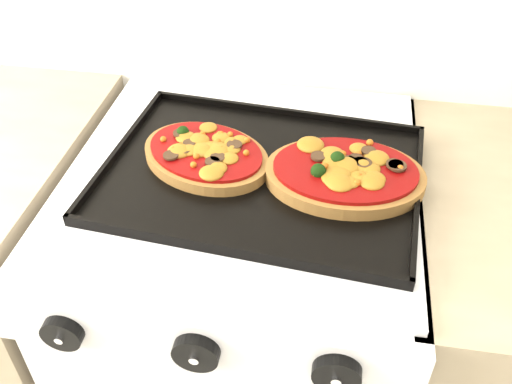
% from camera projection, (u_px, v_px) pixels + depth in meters
% --- Properties ---
extents(stove, '(0.60, 0.60, 0.91)m').
position_uv_depth(stove, '(246.00, 331.00, 1.26)').
color(stove, silver).
rests_on(stove, floor).
extents(control_panel, '(0.60, 0.02, 0.09)m').
position_uv_depth(control_panel, '(201.00, 341.00, 0.77)').
color(control_panel, silver).
rests_on(control_panel, stove).
extents(knob_left, '(0.06, 0.02, 0.06)m').
position_uv_depth(knob_left, '(62.00, 334.00, 0.78)').
color(knob_left, black).
rests_on(knob_left, control_panel).
extents(knob_center, '(0.06, 0.02, 0.06)m').
position_uv_depth(knob_center, '(196.00, 353.00, 0.75)').
color(knob_center, black).
rests_on(knob_center, control_panel).
extents(knob_right, '(0.06, 0.02, 0.06)m').
position_uv_depth(knob_right, '(337.00, 374.00, 0.73)').
color(knob_right, black).
rests_on(knob_right, control_panel).
extents(baking_tray, '(0.54, 0.42, 0.02)m').
position_uv_depth(baking_tray, '(261.00, 172.00, 0.94)').
color(baking_tray, black).
rests_on(baking_tray, stove).
extents(pizza_left, '(0.28, 0.24, 0.03)m').
position_uv_depth(pizza_left, '(206.00, 154.00, 0.96)').
color(pizza_left, olive).
rests_on(pizza_left, baking_tray).
extents(pizza_right, '(0.26, 0.19, 0.04)m').
position_uv_depth(pizza_right, '(345.00, 173.00, 0.92)').
color(pizza_right, olive).
rests_on(pizza_right, baking_tray).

